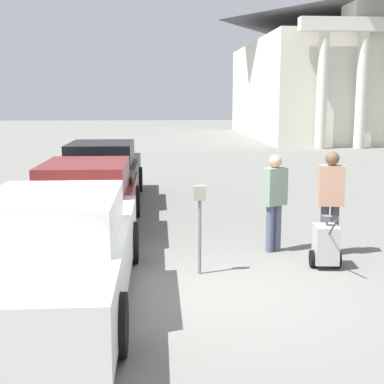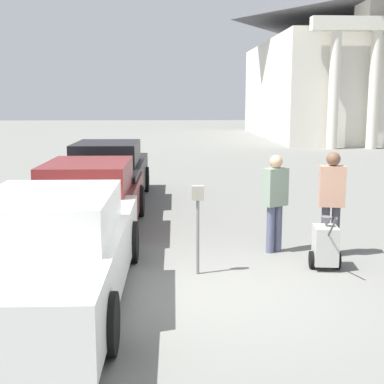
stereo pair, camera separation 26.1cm
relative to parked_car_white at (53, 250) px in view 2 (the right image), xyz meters
name	(u,v)px [view 2 (the right image)]	position (x,y,z in m)	size (l,w,h in m)	color
ground_plane	(229,293)	(2.37, 0.14, -0.69)	(120.00, 120.00, 0.00)	slate
parked_car_white	(53,250)	(0.00, 0.00, 0.00)	(2.06, 5.27, 1.49)	silver
parked_car_maroon	(90,201)	(0.00, 3.46, -0.01)	(1.96, 5.30, 1.47)	maroon
parked_car_black	(108,175)	(0.00, 6.79, 0.05)	(1.96, 5.29, 1.58)	black
parking_meter	(198,213)	(1.98, 0.99, 0.27)	(0.18, 0.09, 1.38)	slate
person_worker	(275,197)	(3.39, 2.13, 0.29)	(0.47, 0.40, 1.71)	#515670
person_supervisor	(332,197)	(4.29, 1.83, 0.34)	(0.45, 0.29, 1.79)	#3F3F47
equipment_cart	(325,245)	(4.01, 1.15, -0.30)	(0.50, 1.00, 1.00)	#B2B2AD
church	(344,53)	(13.52, 29.87, 5.01)	(10.92, 17.87, 22.96)	silver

